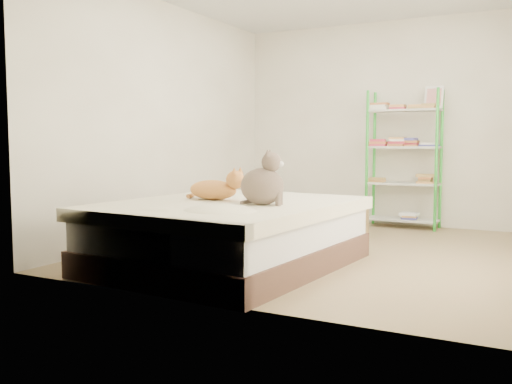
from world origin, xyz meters
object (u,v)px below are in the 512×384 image
Objects in this scene: grey_cat at (262,178)px; cardboard_box at (343,220)px; bed at (229,234)px; orange_cat at (213,187)px; shelf_unit at (404,153)px; white_bin at (279,206)px.

grey_cat reaches higher than cardboard_box.
orange_cat is at bearing 164.59° from bed.
grey_cat is at bearing -85.34° from cardboard_box.
orange_cat is 0.32× the size of shelf_unit.
grey_cat is 0.86× the size of cardboard_box.
shelf_unit is 1.85m from white_bin.
white_bin is (-1.70, -0.03, -0.74)m from shelf_unit.
shelf_unit reaches higher than bed.
cardboard_box is 1.52m from white_bin.
orange_cat is at bearing -101.73° from cardboard_box.
orange_cat is 2.95m from white_bin.
cardboard_box is at bearing 85.18° from bed.
shelf_unit is (1.00, 2.86, 0.26)m from orange_cat.
bed is 0.62m from grey_cat.
shelf_unit is (0.79, 2.93, 0.65)m from bed.
cardboard_box is 1.37× the size of white_bin.
grey_cat reaches higher than white_bin.
orange_cat is 0.60m from grey_cat.
cardboard_box is (-0.47, -0.92, -0.76)m from shelf_unit.
grey_cat is at bearing -66.98° from white_bin.
shelf_unit is at bearing 79.15° from bed.
grey_cat is at bearing -98.09° from shelf_unit.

